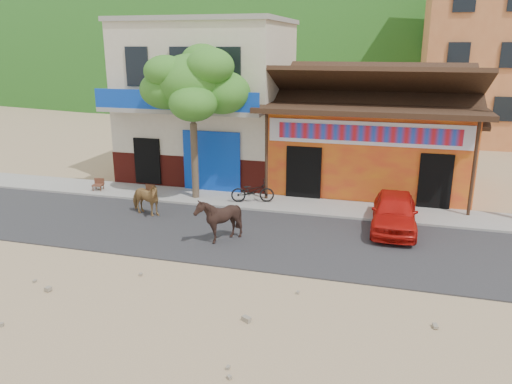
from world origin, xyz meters
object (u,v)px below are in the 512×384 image
(tree, at_px, (193,124))
(scooter, at_px, (253,191))
(red_car, at_px, (394,212))
(cow_dark, at_px, (219,219))
(cafe_chair_left, at_px, (98,180))
(cafe_chair_right, at_px, (148,186))
(cow_tan, at_px, (145,199))

(tree, distance_m, scooter, 3.51)
(tree, height_order, red_car, tree)
(tree, distance_m, cow_dark, 5.27)
(cafe_chair_left, bearing_deg, cow_dark, -41.10)
(cafe_chair_left, distance_m, cafe_chair_right, 2.55)
(scooter, bearing_deg, red_car, -121.08)
(cow_tan, height_order, scooter, cow_tan)
(tree, height_order, cow_tan, tree)
(cow_tan, bearing_deg, scooter, -40.87)
(scooter, bearing_deg, tree, 73.21)
(tree, xyz_separation_m, cow_tan, (-1.04, -2.34, -2.46))
(scooter, height_order, cafe_chair_right, cafe_chair_right)
(cow_tan, height_order, cafe_chair_right, cow_tan)
(cow_dark, xyz_separation_m, cafe_chair_right, (-4.32, 3.55, -0.22))
(scooter, distance_m, cafe_chair_right, 4.30)
(cow_tan, distance_m, scooter, 4.15)
(tree, relative_size, red_car, 1.64)
(cafe_chair_left, bearing_deg, scooter, -10.26)
(cafe_chair_right, bearing_deg, cow_dark, -36.51)
(cafe_chair_right, bearing_deg, tree, 17.65)
(cow_tan, bearing_deg, tree, -8.87)
(cow_tan, relative_size, cafe_chair_left, 1.63)
(cow_tan, height_order, cow_dark, cow_dark)
(cow_dark, bearing_deg, red_car, 107.48)
(cow_tan, xyz_separation_m, cafe_chair_left, (-3.36, 2.17, -0.09))
(cow_tan, relative_size, scooter, 0.86)
(cow_tan, xyz_separation_m, cow_dark, (3.48, -1.70, 0.13))
(tree, relative_size, cow_dark, 4.02)
(cow_dark, height_order, scooter, cow_dark)
(red_car, bearing_deg, cafe_chair_right, 174.28)
(red_car, bearing_deg, cow_dark, -154.06)
(cafe_chair_left, bearing_deg, red_car, -17.39)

